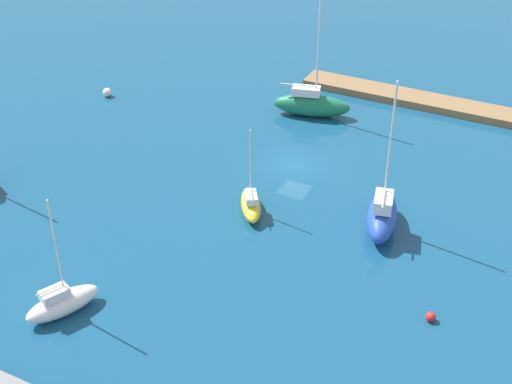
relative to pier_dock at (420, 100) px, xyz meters
name	(u,v)px	position (x,y,z in m)	size (l,w,h in m)	color
water	(295,165)	(6.07, 16.68, -0.36)	(160.00, 160.00, 0.00)	navy
pier_dock	(420,100)	(0.00, 0.00, 0.00)	(24.08, 3.12, 0.72)	olive
sailboat_yellow_by_breakwater	(251,204)	(6.17, 24.76, 0.40)	(3.69, 4.65, 7.02)	yellow
sailboat_blue_west_end	(382,215)	(-3.47, 22.40, 0.94)	(3.61, 6.58, 11.79)	#2347B2
sailboat_green_far_north	(311,104)	(8.62, 7.37, 0.87)	(7.61, 4.03, 12.72)	#19724C
sailboat_white_lone_south	(62,302)	(11.59, 40.26, 0.49)	(3.58, 5.16, 8.48)	white
mooring_buoy_white	(107,92)	(28.72, 12.76, 0.09)	(0.90, 0.90, 0.90)	white
mooring_buoy_red	(431,317)	(-9.43, 30.42, -0.04)	(0.64, 0.64, 0.64)	red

